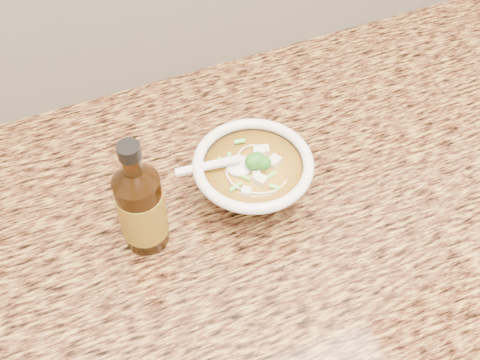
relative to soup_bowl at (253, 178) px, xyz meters
name	(u,v)px	position (x,y,z in m)	size (l,w,h in m)	color
cabinet	(286,320)	(0.08, -0.01, -0.51)	(4.00, 0.65, 0.86)	black
counter_slab	(303,192)	(0.08, -0.01, -0.06)	(4.00, 0.68, 0.04)	#A2873B
soup_bowl	(253,178)	(0.00, 0.00, 0.00)	(0.19, 0.17, 0.10)	white
hot_sauce_bottle	(141,207)	(-0.17, -0.01, 0.03)	(0.08, 0.08, 0.19)	#3D1E08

